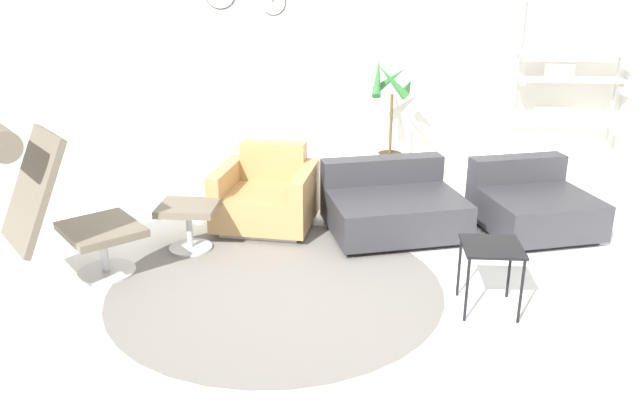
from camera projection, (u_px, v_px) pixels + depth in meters
name	position (u px, v px, depth m)	size (l,w,h in m)	color
ground_plane	(310.00, 272.00, 4.86)	(12.00, 12.00, 0.00)	white
wall_back	(331.00, 46.00, 7.22)	(12.00, 0.09, 2.80)	silver
round_rug	(276.00, 287.00, 4.63)	(2.47, 2.47, 0.01)	slate
lounge_chair	(46.00, 191.00, 4.38)	(1.11, 1.08, 1.27)	#BCBCC1
ottoman	(188.00, 216.00, 5.17)	(0.48, 0.40, 0.40)	#BCBCC1
armchair_red	(267.00, 198.00, 5.67)	(0.93, 0.88, 0.73)	silver
couch_low	(392.00, 208.00, 5.56)	(1.35, 1.21, 0.60)	black
couch_second	(532.00, 206.00, 5.59)	(1.13, 1.15, 0.60)	black
side_table	(492.00, 253.00, 4.19)	(0.39, 0.39, 0.48)	black
potted_plant	(390.00, 132.00, 6.92)	(0.46, 0.47, 1.37)	silver
shelf_unit	(562.00, 91.00, 6.93)	(1.17, 0.28, 2.04)	#BCBCC1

